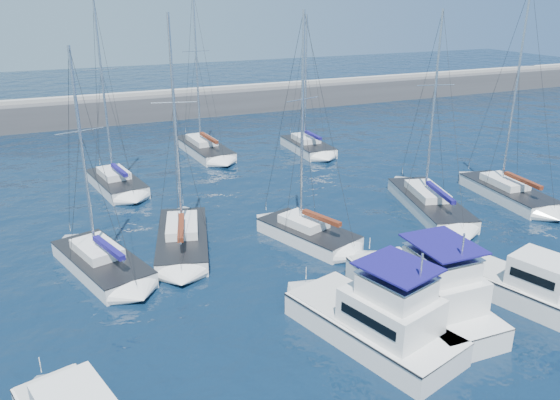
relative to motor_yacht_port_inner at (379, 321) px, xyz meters
name	(u,v)px	position (x,y,z in m)	size (l,w,h in m)	color
ground	(400,310)	(2.63, 1.87, -1.13)	(220.00, 220.00, 0.00)	black
breakwater	(168,108)	(2.63, 53.87, -0.08)	(160.00, 6.00, 4.45)	#424244
motor_yacht_port_inner	(379,321)	(0.00, 0.00, 0.00)	(5.73, 8.98, 4.69)	silver
motor_yacht_stbd_inner	(426,294)	(3.51, 1.12, 0.00)	(3.87, 9.19, 4.69)	silver
motor_yacht_stbd_outer	(530,287)	(9.04, -0.28, -0.19)	(4.37, 6.55, 3.20)	silver
sailboat_mid_a	(102,263)	(-10.79, 12.40, -0.63)	(5.20, 8.34, 13.02)	silver
sailboat_mid_b	(183,239)	(-5.66, 13.72, -0.62)	(5.18, 9.11, 14.52)	silver
sailboat_mid_c	(308,233)	(2.03, 11.32, -0.59)	(5.06, 7.46, 14.66)	silver
sailboat_mid_d	(429,203)	(12.82, 12.61, -0.63)	(5.61, 10.21, 14.56)	silver
sailboat_mid_e	(508,192)	(19.99, 12.06, -0.60)	(3.92, 8.77, 16.30)	silver
sailboat_back_a	(116,182)	(-7.93, 26.85, -0.59)	(4.26, 7.92, 15.46)	silver
sailboat_back_b	(204,148)	(1.79, 34.45, -0.61)	(3.84, 9.65, 16.04)	silver
sailboat_back_c	(307,146)	(11.76, 30.92, -0.62)	(3.18, 7.38, 13.70)	silver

